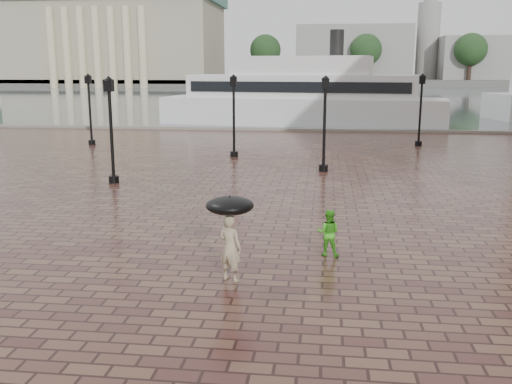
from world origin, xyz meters
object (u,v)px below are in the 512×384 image
adult_pedestrian (230,248)px  ferry_near (302,97)px  street_lamps (240,116)px  child_pedestrian (328,233)px

adult_pedestrian → ferry_near: ferry_near is taller
street_lamps → adult_pedestrian: bearing=-82.2°
street_lamps → adult_pedestrian: street_lamps is taller
street_lamps → child_pedestrian: bearing=-73.7°
child_pedestrian → street_lamps: bearing=-67.2°
child_pedestrian → adult_pedestrian: bearing=49.3°
child_pedestrian → ferry_near: bearing=-79.9°
street_lamps → adult_pedestrian: 18.71m
ferry_near → adult_pedestrian: bearing=-81.2°
street_lamps → ferry_near: (2.55, 19.63, 0.09)m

